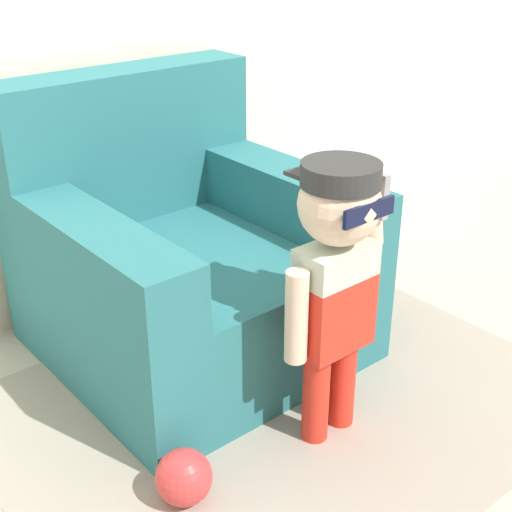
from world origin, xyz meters
TOP-DOWN VIEW (x-y plane):
  - ground_plane at (0.00, 0.00)m, footprint 10.00×10.00m
  - armchair at (0.13, 0.19)m, footprint 0.99×1.02m
  - person_child at (0.17, -0.53)m, footprint 0.36×0.27m
  - side_table at (0.84, -0.00)m, footprint 0.28×0.28m
  - rug at (0.15, -0.33)m, footprint 1.81×1.44m
  - toy_ball at (-0.34, -0.48)m, footprint 0.16×0.16m

SIDE VIEW (x-z plane):
  - ground_plane at x=0.00m, z-range 0.00..0.00m
  - rug at x=0.15m, z-range 0.00..0.01m
  - toy_ball at x=-0.34m, z-range 0.00..0.16m
  - side_table at x=0.84m, z-range 0.05..0.52m
  - armchair at x=0.13m, z-range -0.15..0.82m
  - person_child at x=0.17m, z-range 0.15..1.03m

